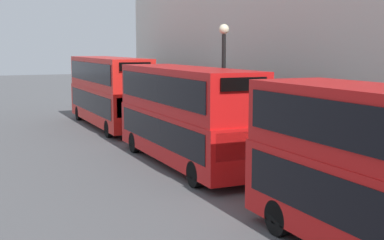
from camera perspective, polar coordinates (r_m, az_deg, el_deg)
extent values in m
cylinder|color=black|center=(15.12, 9.21, -10.25)|extent=(0.30, 1.00, 1.00)
cylinder|color=black|center=(16.42, 15.88, -8.99)|extent=(0.30, 1.00, 1.00)
cube|color=red|center=(23.34, -0.81, -1.59)|extent=(2.55, 10.42, 2.00)
cube|color=red|center=(23.10, -0.81, 3.22)|extent=(2.50, 10.22, 1.93)
cube|color=black|center=(23.30, -0.81, -1.01)|extent=(2.59, 9.59, 1.12)
cube|color=black|center=(23.09, -0.82, 3.46)|extent=(2.59, 9.59, 1.16)
cube|color=black|center=(18.69, 5.48, -2.75)|extent=(2.17, 0.06, 1.00)
cube|color=black|center=(18.42, 5.57, 3.83)|extent=(1.78, 0.06, 0.46)
cylinder|color=black|center=(19.82, 0.34, -5.80)|extent=(0.30, 1.00, 1.00)
cylinder|color=black|center=(20.82, 6.01, -5.17)|extent=(0.30, 1.00, 1.00)
cylinder|color=black|center=(26.43, -6.15, -2.40)|extent=(0.30, 1.00, 1.00)
cylinder|color=black|center=(27.19, -1.63, -2.07)|extent=(0.30, 1.00, 1.00)
cube|color=red|center=(34.95, -8.85, 1.60)|extent=(2.55, 11.20, 2.18)
cube|color=red|center=(34.79, -8.92, 4.99)|extent=(2.50, 10.98, 1.96)
cube|color=black|center=(34.92, -8.86, 2.02)|extent=(2.59, 10.31, 1.22)
cube|color=black|center=(34.78, -8.93, 5.15)|extent=(2.59, 10.31, 1.18)
cube|color=black|center=(29.59, -6.02, 1.38)|extent=(2.17, 0.06, 1.09)
cube|color=black|center=(29.42, -6.09, 5.69)|extent=(1.78, 0.06, 0.47)
cylinder|color=black|center=(30.94, -8.87, -0.95)|extent=(0.30, 1.00, 1.00)
cylinder|color=black|center=(31.60, -4.93, -0.71)|extent=(0.30, 1.00, 1.00)
cylinder|color=black|center=(38.66, -11.99, 0.71)|extent=(0.30, 1.00, 1.00)
cylinder|color=black|center=(39.18, -8.78, 0.88)|extent=(0.30, 1.00, 1.00)
cylinder|color=black|center=(23.63, 3.37, 2.19)|extent=(0.18, 0.18, 5.71)
sphere|color=beige|center=(23.53, 3.43, 9.65)|extent=(0.44, 0.44, 0.44)
cylinder|color=maroon|center=(18.60, 15.20, -6.10)|extent=(0.36, 0.36, 1.56)
sphere|color=tan|center=(18.41, 15.30, -3.40)|extent=(0.22, 0.22, 0.22)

